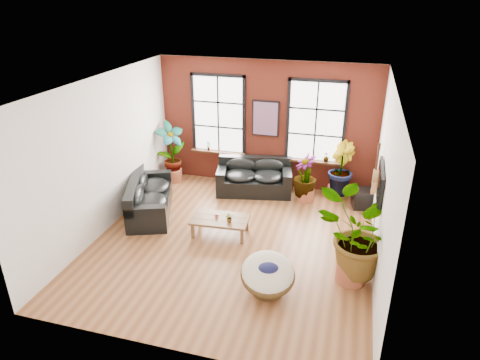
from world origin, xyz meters
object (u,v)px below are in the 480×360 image
Objects in this scene: coffee_table at (220,220)px; sofa_left at (148,197)px; sofa_back at (254,177)px; papasan_chair at (268,274)px.

sofa_left is at bearing 161.99° from coffee_table.
papasan_chair is (1.27, -4.13, -0.03)m from sofa_back.
papasan_chair is (3.54, -2.25, -0.01)m from sofa_left.
sofa_left is (-2.27, -1.88, -0.01)m from sofa_back.
sofa_left is 1.84× the size of coffee_table.
sofa_back is 2.95m from sofa_left.
sofa_back is 1.72× the size of papasan_chair.
coffee_table is 1.06× the size of papasan_chair.
sofa_back is 1.63× the size of coffee_table.
sofa_back reaches higher than sofa_left.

